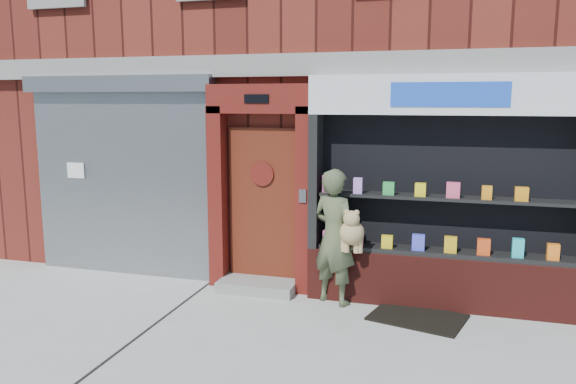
% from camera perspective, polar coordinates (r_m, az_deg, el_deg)
% --- Properties ---
extents(ground, '(80.00, 80.00, 0.00)m').
position_cam_1_polar(ground, '(6.40, -1.70, -15.47)').
color(ground, '#9E9E99').
rests_on(ground, ground).
extents(building, '(12.00, 8.16, 8.00)m').
position_cam_1_polar(building, '(11.73, 7.57, 15.70)').
color(building, '#581A14').
rests_on(building, ground).
extents(shutter_bay, '(3.10, 0.30, 3.04)m').
position_cam_1_polar(shutter_bay, '(8.91, -16.49, 2.74)').
color(shutter_bay, gray).
rests_on(shutter_bay, ground).
extents(red_door_bay, '(1.52, 0.58, 2.90)m').
position_cam_1_polar(red_door_bay, '(7.91, -2.78, 0.40)').
color(red_door_bay, '#5C140F').
rests_on(red_door_bay, ground).
extents(pharmacy_bay, '(3.50, 0.41, 3.00)m').
position_cam_1_polar(pharmacy_bay, '(7.46, 15.57, -1.15)').
color(pharmacy_bay, '#541914').
rests_on(pharmacy_bay, ground).
extents(woman, '(0.80, 0.67, 1.81)m').
position_cam_1_polar(woman, '(7.42, 4.87, -4.50)').
color(woman, '#4C5639').
rests_on(woman, ground).
extents(doormat, '(1.27, 1.03, 0.03)m').
position_cam_1_polar(doormat, '(7.32, 13.02, -12.30)').
color(doormat, black).
rests_on(doormat, ground).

